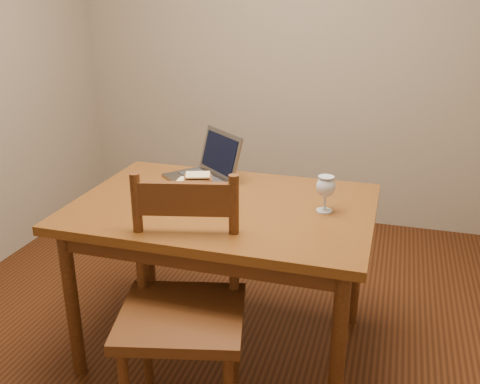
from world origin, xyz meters
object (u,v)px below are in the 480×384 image
(laptop, at_px, (207,167))
(table, at_px, (223,221))
(milk_glass, at_px, (325,194))
(chair, at_px, (182,298))
(plate, at_px, (198,191))

(laptop, bearing_deg, table, -18.58)
(milk_glass, relative_size, laptop, 0.37)
(laptop, bearing_deg, chair, -37.45)
(plate, height_order, milk_glass, milk_glass)
(plate, distance_m, milk_glass, 0.60)
(chair, bearing_deg, table, 74.90)
(plate, distance_m, laptop, 0.21)
(plate, height_order, laptop, laptop)
(table, bearing_deg, milk_glass, 5.09)
(chair, distance_m, laptop, 0.82)
(chair, bearing_deg, laptop, 88.70)
(milk_glass, bearing_deg, chair, -131.74)
(table, bearing_deg, plate, 148.93)
(table, xyz_separation_m, plate, (-0.15, 0.09, 0.10))
(table, height_order, chair, chair)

